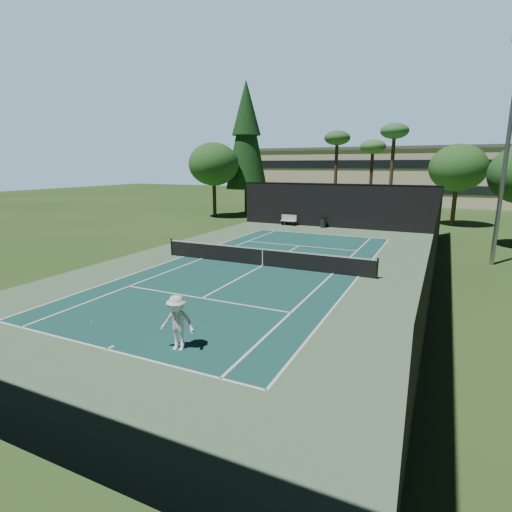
{
  "coord_description": "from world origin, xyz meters",
  "views": [
    {
      "loc": [
        9.17,
        -20.34,
        5.67
      ],
      "look_at": [
        1.0,
        -3.0,
        1.3
      ],
      "focal_mm": 28.0,
      "sensor_mm": 36.0,
      "label": 1
    }
  ],
  "objects": [
    {
      "name": "park_bench",
      "position": [
        -4.27,
        15.55,
        0.55
      ],
      "size": [
        1.5,
        0.45,
        1.02
      ],
      "color": "beige",
      "rests_on": "ground"
    },
    {
      "name": "trash_bin",
      "position": [
        -0.84,
        15.58,
        0.48
      ],
      "size": [
        0.56,
        0.56,
        0.95
      ],
      "color": "black",
      "rests_on": "ground"
    },
    {
      "name": "tennis_net",
      "position": [
        0.0,
        0.0,
        0.56
      ],
      "size": [
        12.9,
        0.1,
        1.1
      ],
      "color": "black",
      "rests_on": "ground"
    },
    {
      "name": "palm_c",
      "position": [
        4.0,
        23.0,
        8.6
      ],
      "size": [
        2.8,
        2.8,
        9.77
      ],
      "color": "#47331E",
      "rests_on": "ground"
    },
    {
      "name": "palm_a",
      "position": [
        -2.0,
        24.0,
        8.19
      ],
      "size": [
        2.8,
        2.8,
        9.32
      ],
      "color": "#482C1F",
      "rests_on": "ground"
    },
    {
      "name": "court_surface",
      "position": [
        0.0,
        0.0,
        0.01
      ],
      "size": [
        10.97,
        23.77,
        0.01
      ],
      "primitive_type": "cube",
      "color": "#174C46",
      "rests_on": "ground"
    },
    {
      "name": "ground",
      "position": [
        0.0,
        0.0,
        0.0
      ],
      "size": [
        160.0,
        160.0,
        0.0
      ],
      "primitive_type": "plane",
      "color": "#2A4B1C",
      "rests_on": "ground"
    },
    {
      "name": "light_pole",
      "position": [
        12.0,
        6.0,
        6.46
      ],
      "size": [
        0.9,
        0.25,
        12.22
      ],
      "color": "gray",
      "rests_on": "ground"
    },
    {
      "name": "palm_b",
      "position": [
        1.5,
        26.0,
        7.36
      ],
      "size": [
        2.8,
        2.8,
        8.42
      ],
      "color": "#40291B",
      "rests_on": "ground"
    },
    {
      "name": "fence",
      "position": [
        0.0,
        0.06,
        2.01
      ],
      "size": [
        18.04,
        32.05,
        4.03
      ],
      "color": "black",
      "rests_on": "ground"
    },
    {
      "name": "decid_tree_c",
      "position": [
        -14.0,
        18.0,
        5.76
      ],
      "size": [
        5.44,
        5.44,
        8.09
      ],
      "color": "#462D1E",
      "rests_on": "ground"
    },
    {
      "name": "tennis_ball_b",
      "position": [
        -0.79,
        4.09,
        0.03
      ],
      "size": [
        0.06,
        0.06,
        0.06
      ],
      "primitive_type": "sphere",
      "color": "gold",
      "rests_on": "ground"
    },
    {
      "name": "player",
      "position": [
        2.01,
        -10.89,
        0.89
      ],
      "size": [
        1.24,
        0.84,
        1.79
      ],
      "primitive_type": "imported",
      "rotation": [
        0.0,
        0.0,
        0.16
      ],
      "color": "white",
      "rests_on": "ground"
    },
    {
      "name": "tennis_ball_c",
      "position": [
        0.64,
        2.88,
        0.03
      ],
      "size": [
        0.07,
        0.07,
        0.07
      ],
      "primitive_type": "sphere",
      "color": "#C2D430",
      "rests_on": "ground"
    },
    {
      "name": "pine_tree",
      "position": [
        -12.0,
        22.0,
        9.55
      ],
      "size": [
        4.8,
        4.8,
        15.0
      ],
      "color": "#432B1C",
      "rests_on": "ground"
    },
    {
      "name": "court_lines",
      "position": [
        0.0,
        0.0,
        0.02
      ],
      "size": [
        11.07,
        23.87,
        0.01
      ],
      "color": "white",
      "rests_on": "ground"
    },
    {
      "name": "decid_tree_a",
      "position": [
        10.0,
        22.0,
        5.42
      ],
      "size": [
        5.12,
        5.12,
        7.62
      ],
      "color": "#49321F",
      "rests_on": "ground"
    },
    {
      "name": "apron_slab",
      "position": [
        0.0,
        0.0,
        0.01
      ],
      "size": [
        18.0,
        32.0,
        0.01
      ],
      "primitive_type": "cube",
      "color": "#547854",
      "rests_on": "ground"
    },
    {
      "name": "tennis_ball_a",
      "position": [
        -2.18,
        -10.46,
        0.03
      ],
      "size": [
        0.06,
        0.06,
        0.06
      ],
      "primitive_type": "sphere",
      "color": "yellow",
      "rests_on": "ground"
    },
    {
      "name": "campus_building",
      "position": [
        0.0,
        45.98,
        4.21
      ],
      "size": [
        40.5,
        12.5,
        8.3
      ],
      "color": "beige",
      "rests_on": "ground"
    },
    {
      "name": "tennis_ball_d",
      "position": [
        -4.44,
        3.7,
        0.04
      ],
      "size": [
        0.07,
        0.07,
        0.07
      ],
      "primitive_type": "sphere",
      "color": "#D1F337",
      "rests_on": "ground"
    }
  ]
}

